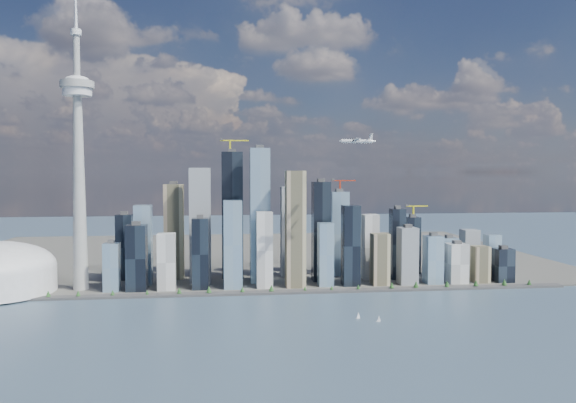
{
  "coord_description": "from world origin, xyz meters",
  "views": [
    {
      "loc": [
        -56.5,
        -688.44,
        206.18
      ],
      "look_at": [
        55.78,
        260.0,
        156.12
      ],
      "focal_mm": 35.0,
      "sensor_mm": 36.0,
      "label": 1
    }
  ],
  "objects": [
    {
      "name": "ground",
      "position": [
        0.0,
        0.0,
        0.0
      ],
      "size": [
        4000.0,
        4000.0,
        0.0
      ],
      "primitive_type": "plane",
      "color": "#314656",
      "rests_on": "ground"
    },
    {
      "name": "airplane",
      "position": [
        158.77,
        190.8,
        256.33
      ],
      "size": [
        60.03,
        53.0,
        14.67
      ],
      "rotation": [
        0.0,
        0.0,
        -0.03
      ],
      "color": "silver",
      "rests_on": "ground"
    },
    {
      "name": "shoreline_trees",
      "position": [
        0.0,
        250.0,
        8.78
      ],
      "size": [
        960.53,
        7.2,
        8.8
      ],
      "color": "#3F2D1E",
      "rests_on": "seawall"
    },
    {
      "name": "seawall",
      "position": [
        0.0,
        250.0,
        2.0
      ],
      "size": [
        1100.0,
        22.0,
        4.0
      ],
      "primitive_type": "cube",
      "color": "#383838",
      "rests_on": "ground"
    },
    {
      "name": "needle_tower",
      "position": [
        -300.0,
        310.0,
        235.84
      ],
      "size": [
        56.0,
        56.0,
        550.5
      ],
      "color": "gray",
      "rests_on": "land"
    },
    {
      "name": "sailboat_east",
      "position": [
        157.42,
        54.97,
        3.09
      ],
      "size": [
        6.98,
        2.9,
        9.64
      ],
      "rotation": [
        0.0,
        0.0,
        -0.18
      ],
      "color": "silver",
      "rests_on": "ground"
    },
    {
      "name": "land",
      "position": [
        0.0,
        700.0,
        1.5
      ],
      "size": [
        1400.0,
        900.0,
        3.0
      ],
      "primitive_type": "cube",
      "color": "#4C4C47",
      "rests_on": "ground"
    },
    {
      "name": "skyscraper_cluster",
      "position": [
        59.62,
        336.82,
        83.31
      ],
      "size": [
        736.0,
        142.0,
        267.78
      ],
      "color": "black",
      "rests_on": "land"
    },
    {
      "name": "sailboat_west",
      "position": [
        133.53,
        75.06,
        3.16
      ],
      "size": [
        7.12,
        3.2,
        9.86
      ],
      "rotation": [
        0.0,
        0.0,
        0.22
      ],
      "color": "silver",
      "rests_on": "ground"
    }
  ]
}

